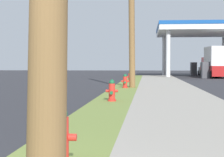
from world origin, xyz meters
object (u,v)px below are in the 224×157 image
object	(u,v)px
fire_hydrant_nearest	(60,139)
car_black_by_near_pump	(207,70)
fire_hydrant_third	(125,82)
fire_hydrant_fourth	(130,77)
truck_red_at_forecourt	(216,63)
fire_hydrant_second	(112,92)

from	to	relation	value
fire_hydrant_nearest	car_black_by_near_pump	world-z (taller)	car_black_by_near_pump
fire_hydrant_third	fire_hydrant_fourth	xyz separation A→B (m)	(-0.07, 7.20, 0.00)
truck_red_at_forecourt	fire_hydrant_nearest	bearing A→B (deg)	-102.96
fire_hydrant_second	car_black_by_near_pump	xyz separation A→B (m)	(8.31, 33.22, 0.28)
fire_hydrant_second	fire_hydrant_fourth	bearing A→B (deg)	90.15
fire_hydrant_nearest	fire_hydrant_second	xyz separation A→B (m)	(-0.11, 8.28, 0.00)
fire_hydrant_second	fire_hydrant_third	size ratio (longest dim) A/B	1.00
fire_hydrant_nearest	fire_hydrant_third	xyz separation A→B (m)	(-0.08, 15.62, 0.00)
truck_red_at_forecourt	fire_hydrant_fourth	bearing A→B (deg)	-124.15
fire_hydrant_nearest	fire_hydrant_fourth	xyz separation A→B (m)	(-0.15, 22.82, 0.00)
fire_hydrant_nearest	car_black_by_near_pump	size ratio (longest dim) A/B	0.16
fire_hydrant_third	fire_hydrant_fourth	size ratio (longest dim) A/B	1.00
car_black_by_near_pump	truck_red_at_forecourt	bearing A→B (deg)	-91.51
fire_hydrant_second	fire_hydrant_nearest	bearing A→B (deg)	-89.24
fire_hydrant_nearest	car_black_by_near_pump	xyz separation A→B (m)	(8.20, 41.50, 0.28)
fire_hydrant_third	car_black_by_near_pump	bearing A→B (deg)	72.25
fire_hydrant_second	car_black_by_near_pump	bearing A→B (deg)	75.95
fire_hydrant_third	fire_hydrant_nearest	bearing A→B (deg)	-89.71
fire_hydrant_second	car_black_by_near_pump	distance (m)	34.25
car_black_by_near_pump	fire_hydrant_second	bearing A→B (deg)	-104.05
car_black_by_near_pump	fire_hydrant_fourth	bearing A→B (deg)	-114.09
fire_hydrant_fourth	truck_red_at_forecourt	size ratio (longest dim) A/B	0.12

